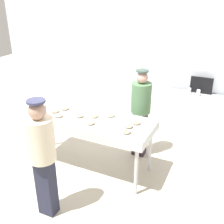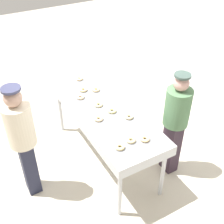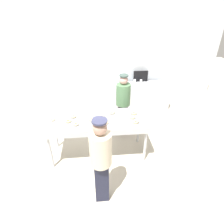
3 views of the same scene
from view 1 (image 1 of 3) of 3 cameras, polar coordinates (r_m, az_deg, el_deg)
name	(u,v)px [view 1 (image 1 of 3)]	position (r m, az deg, el deg)	size (l,w,h in m)	color
ground_plane	(89,166)	(5.04, -4.77, -11.18)	(16.00, 16.00, 0.00)	beige
back_wall	(141,47)	(6.56, 6.17, 13.44)	(8.00, 0.12, 3.38)	silver
fryer_conveyor	(87,122)	(4.58, -5.16, -2.04)	(2.23, 0.84, 0.97)	#B7BABF
plain_donut_0	(91,123)	(4.31, -4.48, -2.26)	(0.12, 0.12, 0.04)	beige
plain_donut_1	(111,115)	(4.55, -0.25, -0.68)	(0.12, 0.12, 0.04)	beige
plain_donut_2	(80,116)	(4.57, -6.79, -0.76)	(0.12, 0.12, 0.04)	beige
plain_donut_3	(55,111)	(4.81, -11.80, 0.20)	(0.12, 0.12, 0.04)	#F2CA86
plain_donut_4	(137,123)	(4.33, 5.19, -2.21)	(0.12, 0.12, 0.04)	#F7C785
plain_donut_5	(94,116)	(4.54, -3.69, -0.80)	(0.12, 0.12, 0.04)	#E6D688
plain_donut_6	(129,126)	(4.21, 3.54, -2.96)	(0.12, 0.12, 0.04)	#F2D392
plain_donut_7	(59,116)	(4.63, -11.06, -0.75)	(0.12, 0.12, 0.04)	beige
plain_donut_8	(66,108)	(4.89, -9.71, 0.78)	(0.12, 0.12, 0.04)	#E6C288
plain_donut_9	(127,132)	(4.05, 3.07, -4.15)	(0.12, 0.12, 0.04)	#E7C886
plain_donut_10	(42,106)	(5.08, -14.39, 1.27)	(0.12, 0.12, 0.04)	#F6CE95
worker_baker	(141,108)	(4.92, 6.03, 0.74)	(0.35, 0.35, 1.67)	#2D202C
customer_waiting	(42,152)	(3.67, -14.40, -8.21)	(0.35, 0.35, 1.73)	#1F2235
prep_counter	(196,115)	(6.20, 17.16, -0.54)	(1.78, 0.58, 0.84)	#B7BABF
paper_cup_0	(189,91)	(6.13, 15.85, 4.27)	(0.08, 0.08, 0.13)	white
paper_cup_2	(198,93)	(6.08, 17.63, 3.87)	(0.08, 0.08, 0.13)	white
paper_cup_3	(176,94)	(5.88, 13.20, 3.68)	(0.08, 0.08, 0.13)	white
menu_display	(201,85)	(6.21, 18.21, 5.34)	(0.47, 0.04, 0.36)	black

